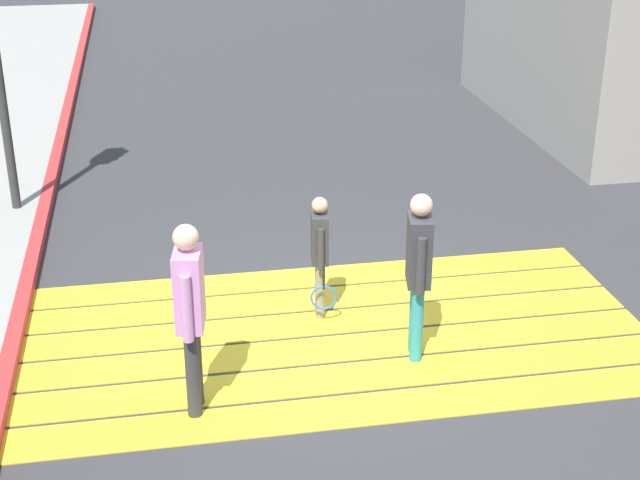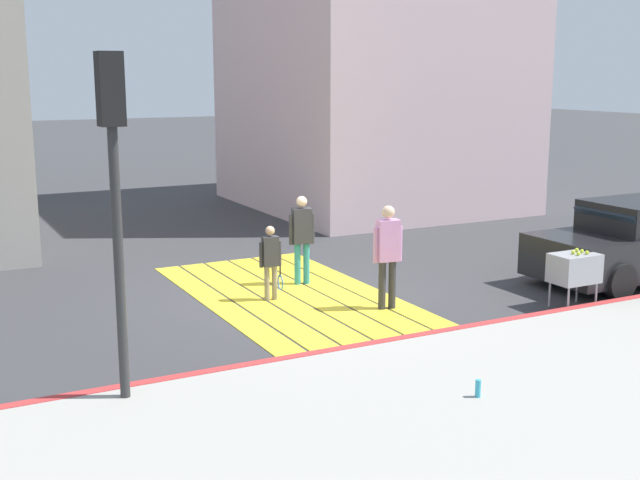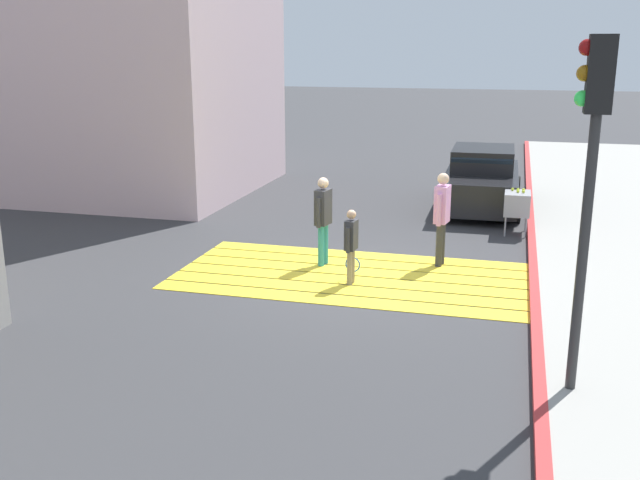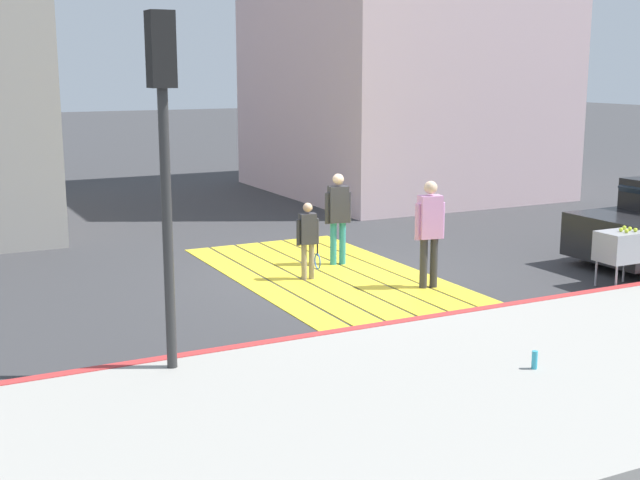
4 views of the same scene
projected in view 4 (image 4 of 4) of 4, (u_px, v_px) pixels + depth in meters
name	position (u px, v px, depth m)	size (l,w,h in m)	color
ground_plane	(329.00, 276.00, 15.01)	(120.00, 120.00, 0.00)	#38383A
crosswalk_stripes	(329.00, 275.00, 15.01)	(6.40, 3.25, 0.01)	yellow
sidewalk_west	(544.00, 372.00, 10.11)	(4.80, 40.00, 0.12)	#9E9B93
curb_painted	(433.00, 320.00, 12.16)	(0.16, 40.00, 0.13)	#BC3333
building_far_south	(400.00, 24.00, 24.44)	(8.00, 7.04, 9.70)	beige
traffic_light_corner	(163.00, 121.00, 9.52)	(0.39, 0.28, 4.24)	#2D2D2D
tennis_ball_cart	(622.00, 246.00, 14.11)	(0.56, 0.80, 1.02)	#99999E
water_bottle	(535.00, 360.00, 10.01)	(0.07, 0.07, 0.22)	#33A5BF
pedestrian_adult_lead	(430.00, 226.00, 13.97)	(0.29, 0.52, 1.81)	#333338
pedestrian_adult_trailing	(338.00, 212.00, 15.65)	(0.28, 0.50, 1.72)	teal
pedestrian_child_with_racket	(308.00, 237.00, 14.58)	(0.28, 0.42, 1.36)	gray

